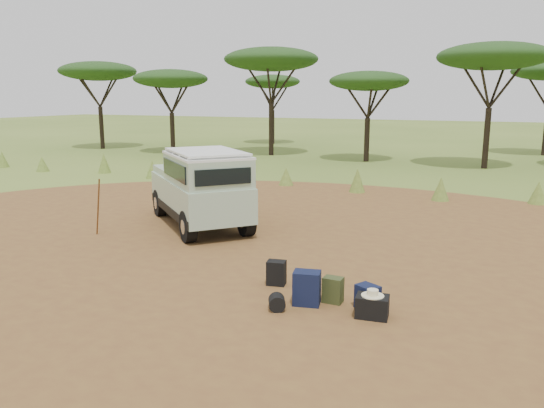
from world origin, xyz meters
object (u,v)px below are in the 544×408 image
at_px(walking_staff, 98,207).
at_px(backpack_black, 276,273).
at_px(backpack_olive, 333,290).
at_px(hard_case, 372,307).
at_px(backpack_navy, 307,288).
at_px(duffel_navy, 368,297).
at_px(safari_vehicle, 201,189).

distance_m(walking_staff, backpack_black, 5.71).
relative_size(walking_staff, backpack_olive, 3.45).
distance_m(backpack_black, backpack_olive, 1.30).
xyz_separation_m(walking_staff, hard_case, (7.50, -2.17, -0.57)).
xyz_separation_m(backpack_navy, backpack_olive, (0.38, 0.27, -0.07)).
xyz_separation_m(backpack_black, backpack_olive, (1.24, -0.41, -0.01)).
distance_m(walking_staff, hard_case, 7.83).
bearing_deg(walking_staff, duffel_navy, -74.06).
bearing_deg(backpack_black, walking_staff, 155.12).
height_order(walking_staff, backpack_olive, walking_staff).
xyz_separation_m(backpack_black, backpack_navy, (0.86, -0.68, 0.06)).
bearing_deg(hard_case, backpack_olive, 149.28).
bearing_deg(walking_staff, backpack_olive, -75.02).
relative_size(walking_staff, hard_case, 3.05).
bearing_deg(safari_vehicle, duffel_navy, 7.67).
xyz_separation_m(safari_vehicle, hard_case, (5.69, -4.13, -0.85)).
bearing_deg(walking_staff, backpack_navy, -78.10).
distance_m(backpack_black, backpack_navy, 1.09).
height_order(backpack_black, duffel_navy, backpack_black).
relative_size(backpack_navy, hard_case, 1.15).
bearing_deg(duffel_navy, hard_case, -35.76).
bearing_deg(duffel_navy, backpack_olive, -155.21).
height_order(backpack_black, hard_case, backpack_black).
bearing_deg(duffel_navy, safari_vehicle, 173.44).
relative_size(backpack_black, backpack_olive, 1.03).
distance_m(backpack_black, hard_case, 2.14).
bearing_deg(backpack_navy, hard_case, -15.64).
height_order(walking_staff, hard_case, walking_staff).
bearing_deg(backpack_navy, duffel_navy, 1.27).
relative_size(safari_vehicle, walking_staff, 2.78).
relative_size(safari_vehicle, backpack_black, 9.29).
relative_size(backpack_olive, duffel_navy, 1.10).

